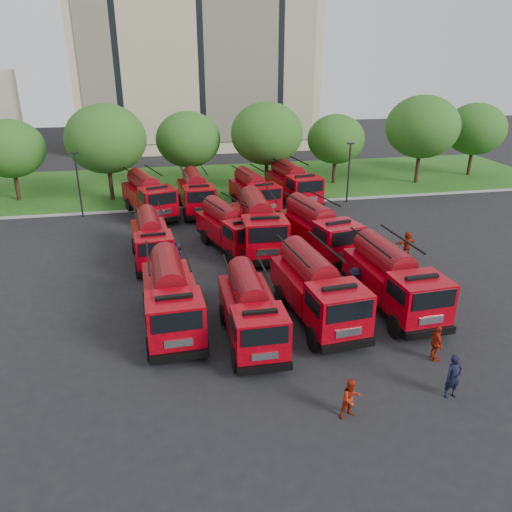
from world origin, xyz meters
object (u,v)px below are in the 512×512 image
(firefighter_3, at_px, (353,300))
(firefighter_4, at_px, (179,268))
(firefighter_0, at_px, (450,396))
(fire_truck_4, at_px, (151,239))
(fire_truck_10, at_px, (254,191))
(fire_truck_6, at_px, (258,224))
(fire_truck_11, at_px, (292,183))
(fire_truck_5, at_px, (229,228))
(fire_truck_2, at_px, (316,289))
(fire_truck_8, at_px, (148,195))
(fire_truck_9, at_px, (196,193))
(fire_truck_1, at_px, (251,310))
(firefighter_2, at_px, (434,360))
(fire_truck_3, at_px, (393,279))
(firefighter_1, at_px, (349,416))
(fire_truck_0, at_px, (171,297))
(fire_truck_7, at_px, (318,229))
(firefighter_5, at_px, (406,256))

(firefighter_3, distance_m, firefighter_4, 10.67)
(firefighter_0, bearing_deg, fire_truck_4, 120.48)
(fire_truck_10, bearing_deg, firefighter_3, -93.11)
(fire_truck_6, relative_size, fire_truck_11, 1.02)
(fire_truck_5, distance_m, firefighter_0, 17.80)
(fire_truck_2, distance_m, fire_truck_8, 20.14)
(fire_truck_9, distance_m, firefighter_3, 18.69)
(firefighter_0, xyz_separation_m, firefighter_3, (-0.70, 8.19, 0.00))
(fire_truck_1, relative_size, firefighter_2, 3.88)
(fire_truck_3, height_order, fire_truck_9, fire_truck_3)
(fire_truck_10, bearing_deg, firefighter_2, -91.54)
(firefighter_1, bearing_deg, fire_truck_2, 68.98)
(fire_truck_0, distance_m, firefighter_1, 9.79)
(fire_truck_5, bearing_deg, fire_truck_8, 104.57)
(fire_truck_9, bearing_deg, fire_truck_11, 3.95)
(firefighter_3, bearing_deg, firefighter_1, 55.51)
(fire_truck_9, bearing_deg, fire_truck_7, -59.42)
(fire_truck_3, distance_m, fire_truck_7, 8.09)
(fire_truck_6, relative_size, fire_truck_9, 1.11)
(fire_truck_0, height_order, fire_truck_7, fire_truck_7)
(fire_truck_3, bearing_deg, fire_truck_10, 97.73)
(fire_truck_5, bearing_deg, firefighter_0, -86.87)
(fire_truck_1, distance_m, fire_truck_10, 20.08)
(fire_truck_9, bearing_deg, firefighter_0, -76.38)
(fire_truck_5, relative_size, firefighter_4, 4.21)
(fire_truck_8, bearing_deg, fire_truck_2, -84.65)
(firefighter_2, relative_size, firefighter_3, 0.89)
(fire_truck_1, bearing_deg, firefighter_5, 34.37)
(fire_truck_2, distance_m, firefighter_4, 9.87)
(fire_truck_6, xyz_separation_m, firefighter_1, (0.02, -16.60, -1.75))
(fire_truck_0, bearing_deg, firefighter_5, 19.65)
(fire_truck_3, distance_m, firefighter_4, 12.68)
(fire_truck_8, xyz_separation_m, firefighter_3, (10.53, -17.03, -1.63))
(fire_truck_8, height_order, firefighter_3, fire_truck_8)
(fire_truck_4, xyz_separation_m, fire_truck_7, (10.47, -0.67, 0.19))
(fire_truck_5, bearing_deg, firefighter_5, -33.54)
(fire_truck_8, bearing_deg, fire_truck_1, -94.98)
(fire_truck_8, relative_size, firefighter_1, 4.80)
(fire_truck_4, xyz_separation_m, firefighter_3, (10.34, -7.47, -1.45))
(fire_truck_2, distance_m, fire_truck_3, 4.09)
(fire_truck_8, distance_m, firefighter_3, 20.09)
(fire_truck_10, height_order, fire_truck_11, fire_truck_11)
(fire_truck_8, relative_size, fire_truck_11, 0.99)
(fire_truck_6, height_order, fire_truck_7, fire_truck_6)
(fire_truck_1, distance_m, firefighter_1, 6.54)
(fire_truck_6, relative_size, firefighter_2, 4.69)
(firefighter_3, bearing_deg, fire_truck_8, -70.57)
(fire_truck_9, bearing_deg, fire_truck_5, -83.38)
(fire_truck_1, relative_size, fire_truck_7, 0.86)
(fire_truck_4, bearing_deg, fire_truck_3, -40.77)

